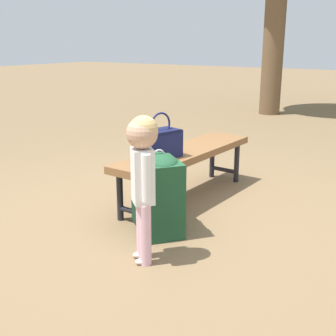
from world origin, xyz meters
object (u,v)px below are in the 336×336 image
child_standing (143,167)px  backpack_large (159,192)px  backpack_small (170,199)px  handbag (161,142)px  park_bench (186,156)px

child_standing → backpack_large: bearing=-157.6°
backpack_small → handbag: bearing=-116.3°
park_bench → handbag: (0.35, -0.02, 0.18)m
child_standing → backpack_small: (-0.71, -0.26, -0.47)m
child_standing → park_bench: bearing=-161.3°
backpack_small → park_bench: bearing=-164.5°
handbag → backpack_small: handbag is taller
handbag → backpack_large: bearing=32.5°
park_bench → backpack_small: size_ratio=5.39×
park_bench → child_standing: 1.21m
child_standing → backpack_small: child_standing is taller
park_bench → backpack_large: backpack_large is taller
backpack_large → child_standing: bearing=22.4°
handbag → park_bench: bearing=176.1°
child_standing → backpack_small: 0.89m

